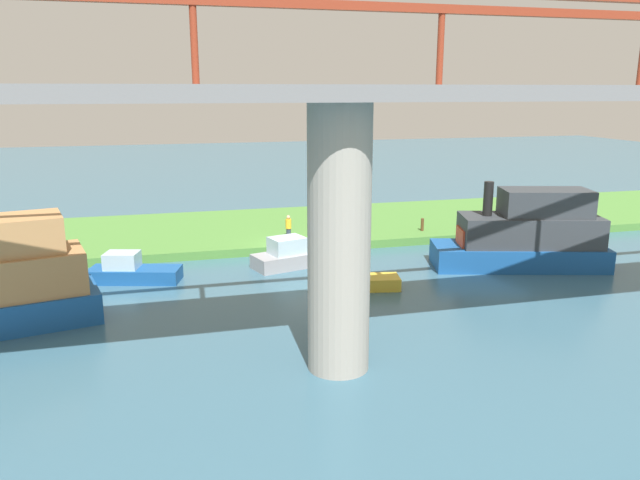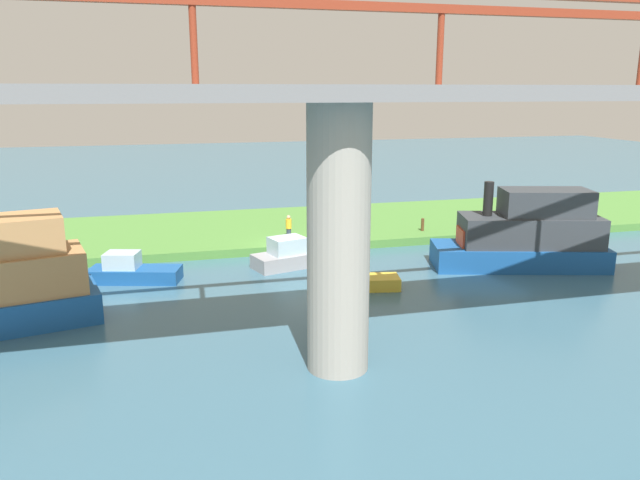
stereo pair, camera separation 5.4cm
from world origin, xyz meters
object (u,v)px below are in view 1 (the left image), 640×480
mooring_post (422,225)px  person_on_bank (288,226)px  bridge_pylon (339,241)px  riverboat_paddlewheel (526,236)px  skiff_small (295,255)px  houseboat_blue (132,271)px  pontoon_yellow (357,280)px

mooring_post → person_on_bank: bearing=-3.1°
bridge_pylon → person_on_bank: bridge_pylon is taller
bridge_pylon → riverboat_paddlewheel: (-13.36, -9.46, -2.79)m
skiff_small → riverboat_paddlewheel: bearing=164.3°
person_on_bank → riverboat_paddlewheel: riverboat_paddlewheel is taller
skiff_small → mooring_post: bearing=-155.9°
riverboat_paddlewheel → houseboat_blue: riverboat_paddlewheel is taller
riverboat_paddlewheel → pontoon_yellow: (10.03, 1.31, -1.27)m
houseboat_blue → skiff_small: bearing=-175.5°
person_on_bank → pontoon_yellow: bearing=98.4°
riverboat_paddlewheel → pontoon_yellow: size_ratio=2.37×
bridge_pylon → pontoon_yellow: (-3.33, -8.14, -4.07)m
person_on_bank → skiff_small: 4.76m
riverboat_paddlewheel → mooring_post: bearing=-70.9°
riverboat_paddlewheel → houseboat_blue: bearing=-7.5°
mooring_post → riverboat_paddlewheel: (-2.63, 7.60, 0.83)m
skiff_small → pontoon_yellow: bearing=113.1°
bridge_pylon → houseboat_blue: bridge_pylon is taller
bridge_pylon → houseboat_blue: bearing=-59.2°
person_on_bank → pontoon_yellow: 9.52m
mooring_post → skiff_small: 10.30m
houseboat_blue → pontoon_yellow: bearing=159.2°
mooring_post → bridge_pylon: bearing=57.8°
pontoon_yellow → houseboat_blue: houseboat_blue is taller
skiff_small → person_on_bank: bearing=-97.5°
pontoon_yellow → bridge_pylon: bearing=67.8°
person_on_bank → bridge_pylon: bearing=83.7°
mooring_post → houseboat_blue: houseboat_blue is taller
skiff_small → pontoon_yellow: skiff_small is taller
person_on_bank → riverboat_paddlewheel: 13.99m
bridge_pylon → skiff_small: 13.50m
houseboat_blue → riverboat_paddlewheel: bearing=172.5°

